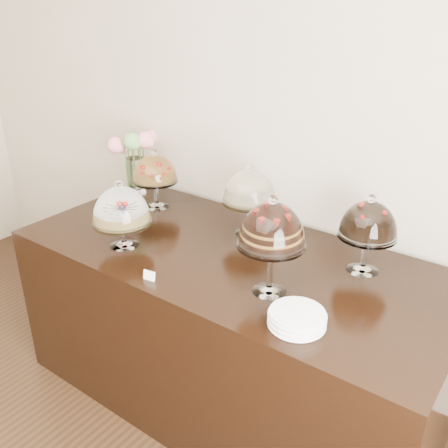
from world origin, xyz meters
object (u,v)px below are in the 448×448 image
Objects in this scene: cake_stand_dark_choco at (369,223)px; cake_stand_fruit_tart at (155,171)px; flower_vase at (134,153)px; display_counter at (230,327)px; cake_stand_choco_layer at (272,229)px; cake_stand_cheesecake at (250,190)px; plate_stack at (297,319)px; cake_stand_sugar_sponge at (121,208)px.

cake_stand_dark_choco is 1.30m from cake_stand_fruit_tart.
cake_stand_fruit_tart is 0.26m from flower_vase.
display_counter is 0.94m from cake_stand_dark_choco.
cake_stand_choco_layer is 1.15× the size of cake_stand_cheesecake.
cake_stand_dark_choco is 1.55m from flower_vase.
display_counter is at bearing 149.43° from plate_stack.
plate_stack is (-0.04, -0.56, -0.21)m from cake_stand_dark_choco.
flower_vase is (-1.29, 0.49, -0.03)m from cake_stand_choco_layer.
flower_vase is (-0.46, 0.55, 0.06)m from cake_stand_sugar_sponge.
plate_stack is (0.55, -0.33, 0.48)m from display_counter.
cake_stand_cheesecake is at bearing 136.56° from plate_stack.
cake_stand_sugar_sponge is 0.98× the size of cake_stand_fruit_tart.
display_counter is at bearing -17.86° from flower_vase.
cake_stand_dark_choco is 0.89× the size of flower_vase.
cake_stand_sugar_sponge is at bearing -153.23° from display_counter.
display_counter is 5.16× the size of flower_vase.
cake_stand_dark_choco is at bearing 85.83° from plate_stack.
cake_stand_choco_layer is (0.34, -0.18, 0.75)m from display_counter.
cake_stand_dark_choco is at bearing 23.98° from cake_stand_sugar_sponge.
display_counter is 0.84m from cake_stand_choco_layer.
cake_stand_fruit_tart reaches higher than display_counter.
cake_stand_dark_choco is (0.59, 0.23, 0.69)m from display_counter.
cake_stand_dark_choco is at bearing -2.68° from flower_vase.
plate_stack is at bearing -4.36° from cake_stand_sugar_sponge.
cake_stand_fruit_tart is at bearing -178.26° from cake_stand_cheesecake.
cake_stand_choco_layer reaches higher than cake_stand_cheesecake.
cake_stand_fruit_tart is (-1.30, -0.01, -0.02)m from cake_stand_dark_choco.
plate_stack is (0.61, -0.57, -0.22)m from cake_stand_cheesecake.
cake_stand_fruit_tart is (-0.22, 0.47, 0.02)m from cake_stand_sugar_sponge.
cake_stand_sugar_sponge is (-0.49, -0.25, 0.65)m from display_counter.
cake_stand_cheesecake is at bearing 178.89° from cake_stand_dark_choco.
cake_stand_cheesecake reaches higher than cake_stand_fruit_tart.
cake_stand_sugar_sponge reaches higher than plate_stack.
plate_stack is at bearing -34.46° from cake_stand_choco_layer.
cake_stand_cheesecake reaches higher than display_counter.
display_counter is 0.74m from cake_stand_cheesecake.
display_counter is at bearing -17.85° from cake_stand_fruit_tart.
flower_vase is at bearing 157.18° from plate_stack.
cake_stand_fruit_tart is at bearing -179.68° from cake_stand_dark_choco.
cake_stand_cheesecake is at bearing 132.51° from cake_stand_choco_layer.
flower_vase reaches higher than plate_stack.
cake_stand_cheesecake reaches higher than cake_stand_sugar_sponge.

